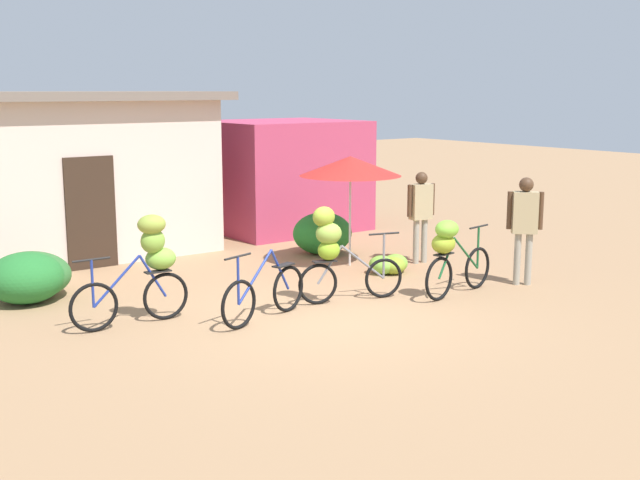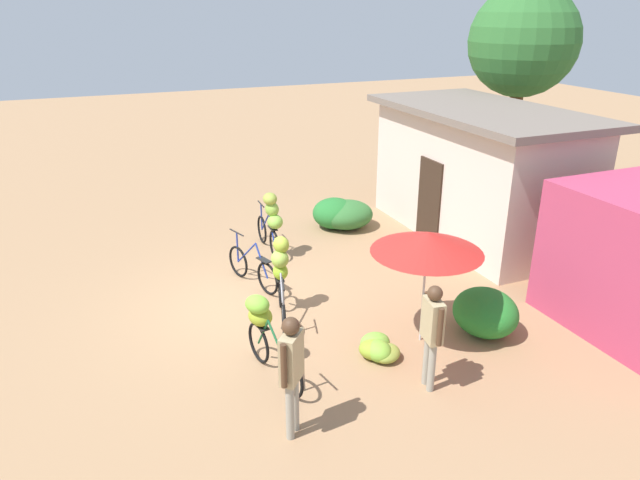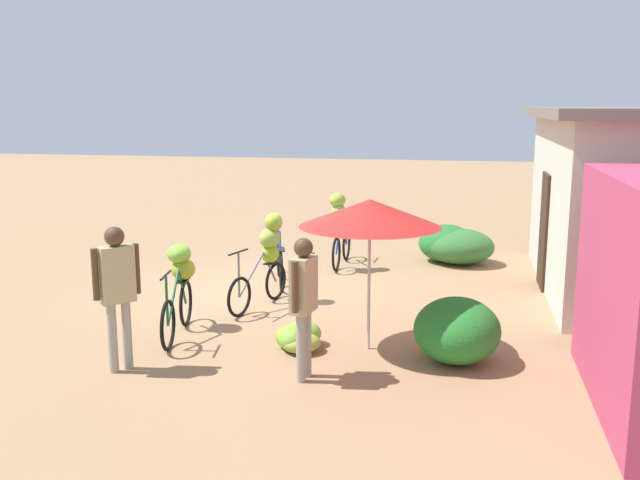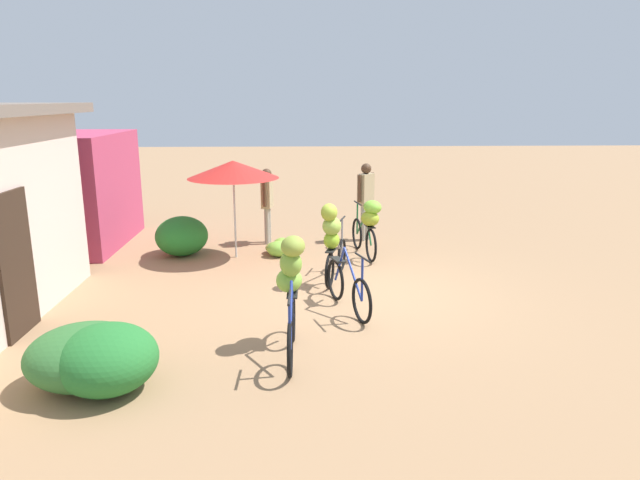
# 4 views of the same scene
# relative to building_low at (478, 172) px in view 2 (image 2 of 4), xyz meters

# --- Properties ---
(ground_plane) EXTENTS (60.00, 60.00, 0.00)m
(ground_plane) POSITION_rel_building_low_xyz_m (1.50, -6.24, -1.58)
(ground_plane) COLOR #9E7753
(building_low) EXTENTS (5.87, 3.12, 3.12)m
(building_low) POSITION_rel_building_low_xyz_m (0.00, 0.00, 0.00)
(building_low) COLOR beige
(building_low) RESTS_ON ground
(tree_behind_building) EXTENTS (3.02, 3.02, 5.90)m
(tree_behind_building) POSITION_rel_building_low_xyz_m (-2.34, 2.92, 2.76)
(tree_behind_building) COLOR brown
(tree_behind_building) RESTS_ON ground
(hedge_bush_front_left) EXTENTS (1.14, 1.12, 0.77)m
(hedge_bush_front_left) POSITION_rel_building_low_xyz_m (-1.68, -3.03, -1.20)
(hedge_bush_front_left) COLOR #25712E
(hedge_bush_front_left) RESTS_ON ground
(hedge_bush_front_right) EXTENTS (1.22, 1.37, 0.71)m
(hedge_bush_front_right) POSITION_rel_building_low_xyz_m (-1.54, -2.76, -1.22)
(hedge_bush_front_right) COLOR #326C31
(hedge_bush_front_right) RESTS_ON ground
(hedge_bush_mid) EXTENTS (1.18, 1.08, 0.81)m
(hedge_bush_mid) POSITION_rel_building_low_xyz_m (4.07, -2.74, -1.17)
(hedge_bush_mid) COLOR #25792A
(hedge_bush_mid) RESTS_ON ground
(market_umbrella) EXTENTS (1.83, 1.83, 1.99)m
(market_umbrella) POSITION_rel_building_low_xyz_m (3.84, -3.88, 0.23)
(market_umbrella) COLOR beige
(market_umbrella) RESTS_ON ground
(bicycle_leftmost) EXTENTS (1.69, 0.44, 1.50)m
(bicycle_leftmost) POSITION_rel_building_low_xyz_m (-0.62, -5.07, -0.71)
(bicycle_leftmost) COLOR black
(bicycle_leftmost) RESTS_ON ground
(bicycle_near_pile) EXTENTS (1.67, 0.56, 1.01)m
(bicycle_near_pile) POSITION_rel_building_low_xyz_m (0.70, -5.92, -1.21)
(bicycle_near_pile) COLOR black
(bicycle_near_pile) RESTS_ON ground
(bicycle_center_loaded) EXTENTS (1.65, 0.55, 1.46)m
(bicycle_center_loaded) POSITION_rel_building_low_xyz_m (2.05, -5.76, -0.73)
(bicycle_center_loaded) COLOR black
(bicycle_center_loaded) RESTS_ON ground
(bicycle_by_shop) EXTENTS (1.71, 0.52, 1.23)m
(bicycle_by_shop) POSITION_rel_building_low_xyz_m (3.64, -6.58, -0.83)
(bicycle_by_shop) COLOR black
(bicycle_by_shop) RESTS_ON ground
(banana_pile_on_ground) EXTENTS (0.84, 0.82, 0.33)m
(banana_pile_on_ground) POSITION_rel_building_low_xyz_m (4.02, -4.79, -1.43)
(banana_pile_on_ground) COLOR #78B83E
(banana_pile_on_ground) RESTS_ON ground
(person_vendor) EXTENTS (0.57, 0.26, 1.68)m
(person_vendor) POSITION_rel_building_low_xyz_m (5.01, -4.48, -0.54)
(person_vendor) COLOR gray
(person_vendor) RESTS_ON ground
(person_bystander) EXTENTS (0.45, 0.42, 1.77)m
(person_bystander) POSITION_rel_building_low_xyz_m (5.20, -6.71, -0.49)
(person_bystander) COLOR gray
(person_bystander) RESTS_ON ground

